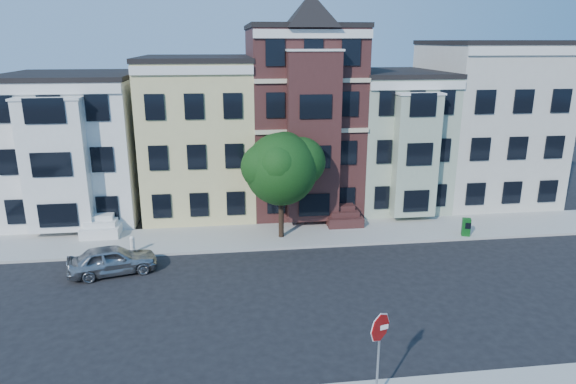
{
  "coord_description": "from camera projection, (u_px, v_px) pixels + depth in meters",
  "views": [
    {
      "loc": [
        -5.43,
        -20.47,
        11.27
      ],
      "look_at": [
        -2.36,
        3.24,
        4.2
      ],
      "focal_mm": 32.0,
      "sensor_mm": 36.0,
      "label": 1
    }
  ],
  "objects": [
    {
      "name": "parked_car",
      "position": [
        112.0,
        260.0,
        25.67
      ],
      "size": [
        4.57,
        2.69,
        1.46
      ],
      "primitive_type": "imported",
      "rotation": [
        0.0,
        0.0,
        1.81
      ],
      "color": "#929498",
      "rests_on": "ground"
    },
    {
      "name": "fire_hydrant",
      "position": [
        133.0,
        246.0,
        27.88
      ],
      "size": [
        0.35,
        0.35,
        0.77
      ],
      "primitive_type": "cylinder",
      "rotation": [
        0.0,
        0.0,
        -0.39
      ],
      "color": "silver",
      "rests_on": "far_sidewalk"
    },
    {
      "name": "far_sidewalk",
      "position": [
        317.0,
        234.0,
        30.92
      ],
      "size": [
        60.0,
        4.0,
        0.15
      ],
      "primitive_type": "cube",
      "color": "#9E9B93",
      "rests_on": "ground"
    },
    {
      "name": "newspaper_box",
      "position": [
        466.0,
        227.0,
        30.35
      ],
      "size": [
        0.58,
        0.55,
        1.05
      ],
      "primitive_type": "cube",
      "rotation": [
        0.0,
        0.0,
        -0.33
      ],
      "color": "#0E5218",
      "rests_on": "far_sidewalk"
    },
    {
      "name": "ground",
      "position": [
        349.0,
        298.0,
        23.33
      ],
      "size": [
        120.0,
        120.0,
        0.0
      ],
      "primitive_type": "plane",
      "color": "black"
    },
    {
      "name": "stop_sign",
      "position": [
        379.0,
        352.0,
        16.04
      ],
      "size": [
        0.97,
        0.38,
        3.52
      ],
      "primitive_type": null,
      "rotation": [
        0.0,
        0.0,
        0.27
      ],
      "color": "#A30504",
      "rests_on": "near_sidewalk"
    },
    {
      "name": "house_cream",
      "position": [
        484.0,
        123.0,
        37.22
      ],
      "size": [
        8.0,
        9.0,
        11.0
      ],
      "primitive_type": "cube",
      "color": "beige",
      "rests_on": "ground"
    },
    {
      "name": "house_green",
      "position": [
        391.0,
        139.0,
        36.64
      ],
      "size": [
        6.0,
        9.0,
        9.0
      ],
      "primitive_type": "cube",
      "color": "#9EAD91",
      "rests_on": "ground"
    },
    {
      "name": "house_white",
      "position": [
        77.0,
        147.0,
        34.0
      ],
      "size": [
        8.0,
        9.0,
        9.0
      ],
      "primitive_type": "cube",
      "color": "white",
      "rests_on": "ground"
    },
    {
      "name": "house_brown",
      "position": [
        301.0,
        120.0,
        35.42
      ],
      "size": [
        7.0,
        9.0,
        12.0
      ],
      "primitive_type": "cube",
      "color": "#3E1D1C",
      "rests_on": "ground"
    },
    {
      "name": "street_tree",
      "position": [
        281.0,
        174.0,
        29.22
      ],
      "size": [
        7.62,
        7.62,
        7.64
      ],
      "primitive_type": null,
      "rotation": [
        0.0,
        0.0,
        -0.18
      ],
      "color": "#194814",
      "rests_on": "far_sidewalk"
    },
    {
      "name": "house_yellow",
      "position": [
        199.0,
        137.0,
        34.84
      ],
      "size": [
        7.0,
        9.0,
        10.0
      ],
      "primitive_type": "cube",
      "color": "#D6C885",
      "rests_on": "ground"
    }
  ]
}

